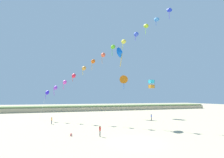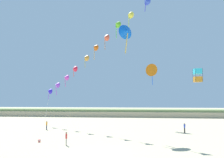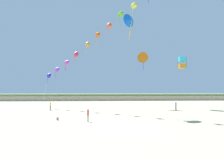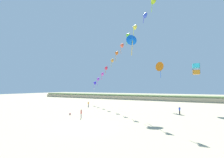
{
  "view_description": "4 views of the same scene",
  "coord_description": "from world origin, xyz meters",
  "px_view_note": "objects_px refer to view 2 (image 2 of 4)",
  "views": [
    {
      "loc": [
        -8.62,
        -17.84,
        5.49
      ],
      "look_at": [
        -0.75,
        8.27,
        8.93
      ],
      "focal_mm": 24.0,
      "sensor_mm": 36.0,
      "label": 1
    },
    {
      "loc": [
        4.51,
        -23.05,
        5.36
      ],
      "look_at": [
        0.73,
        9.91,
        8.11
      ],
      "focal_mm": 38.0,
      "sensor_mm": 36.0,
      "label": 2
    },
    {
      "loc": [
        -2.54,
        -20.47,
        4.01
      ],
      "look_at": [
        -0.59,
        10.0,
        5.47
      ],
      "focal_mm": 32.0,
      "sensor_mm": 36.0,
      "label": 3
    },
    {
      "loc": [
        12.59,
        -17.53,
        5.35
      ],
      "look_at": [
        -2.34,
        13.04,
        7.31
      ],
      "focal_mm": 24.0,
      "sensor_mm": 36.0,
      "label": 4
    }
  ],
  "objects_px": {
    "person_mid_center": "(66,138)",
    "large_kite_low_lead": "(152,70)",
    "large_kite_mid_trail": "(126,31)",
    "person_near_left": "(47,125)",
    "beach_ball": "(39,141)",
    "large_kite_high_solo": "(198,75)",
    "person_near_right": "(185,127)"
  },
  "relations": [
    {
      "from": "person_near_left",
      "to": "person_mid_center",
      "type": "height_order",
      "value": "person_mid_center"
    },
    {
      "from": "person_near_right",
      "to": "beach_ball",
      "type": "xyz_separation_m",
      "value": [
        -19.31,
        -9.89,
        -0.72
      ]
    },
    {
      "from": "large_kite_mid_trail",
      "to": "beach_ball",
      "type": "distance_m",
      "value": 19.96
    },
    {
      "from": "person_near_left",
      "to": "large_kite_low_lead",
      "type": "relative_size",
      "value": 0.37
    },
    {
      "from": "beach_ball",
      "to": "large_kite_low_lead",
      "type": "bearing_deg",
      "value": 48.48
    },
    {
      "from": "person_near_left",
      "to": "person_near_right",
      "type": "bearing_deg",
      "value": -3.83
    },
    {
      "from": "person_near_right",
      "to": "large_kite_mid_trail",
      "type": "relative_size",
      "value": 0.34
    },
    {
      "from": "large_kite_low_lead",
      "to": "large_kite_high_solo",
      "type": "height_order",
      "value": "large_kite_low_lead"
    },
    {
      "from": "person_mid_center",
      "to": "person_near_left",
      "type": "bearing_deg",
      "value": 120.25
    },
    {
      "from": "person_near_left",
      "to": "beach_ball",
      "type": "relative_size",
      "value": 4.11
    },
    {
      "from": "person_mid_center",
      "to": "beach_ball",
      "type": "height_order",
      "value": "person_mid_center"
    },
    {
      "from": "person_near_right",
      "to": "large_kite_high_solo",
      "type": "distance_m",
      "value": 10.52
    },
    {
      "from": "large_kite_low_lead",
      "to": "person_mid_center",
      "type": "bearing_deg",
      "value": -120.68
    },
    {
      "from": "person_near_right",
      "to": "large_kite_high_solo",
      "type": "xyz_separation_m",
      "value": [
        3.41,
        5.03,
        8.59
      ]
    },
    {
      "from": "person_near_left",
      "to": "beach_ball",
      "type": "distance_m",
      "value": 12.02
    },
    {
      "from": "large_kite_low_lead",
      "to": "person_near_left",
      "type": "bearing_deg",
      "value": -163.93
    },
    {
      "from": "person_mid_center",
      "to": "large_kite_high_solo",
      "type": "distance_m",
      "value": 26.47
    },
    {
      "from": "person_mid_center",
      "to": "large_kite_low_lead",
      "type": "distance_m",
      "value": 23.52
    },
    {
      "from": "person_near_left",
      "to": "person_mid_center",
      "type": "distance_m",
      "value": 15.1
    },
    {
      "from": "person_near_right",
      "to": "person_mid_center",
      "type": "xyz_separation_m",
      "value": [
        -15.37,
        -11.51,
        -0.02
      ]
    },
    {
      "from": "person_mid_center",
      "to": "large_kite_high_solo",
      "type": "relative_size",
      "value": 0.64
    },
    {
      "from": "beach_ball",
      "to": "person_mid_center",
      "type": "bearing_deg",
      "value": -22.32
    },
    {
      "from": "large_kite_low_lead",
      "to": "person_near_right",
      "type": "bearing_deg",
      "value": -56.93
    },
    {
      "from": "person_near_right",
      "to": "beach_ball",
      "type": "relative_size",
      "value": 4.29
    },
    {
      "from": "large_kite_low_lead",
      "to": "large_kite_high_solo",
      "type": "relative_size",
      "value": 1.67
    },
    {
      "from": "person_near_left",
      "to": "beach_ball",
      "type": "bearing_deg",
      "value": -72.2
    },
    {
      "from": "person_mid_center",
      "to": "large_kite_low_lead",
      "type": "xyz_separation_m",
      "value": [
        10.9,
        18.37,
        9.85
      ]
    },
    {
      "from": "large_kite_mid_trail",
      "to": "large_kite_high_solo",
      "type": "bearing_deg",
      "value": 32.65
    },
    {
      "from": "person_mid_center",
      "to": "beach_ball",
      "type": "bearing_deg",
      "value": 157.68
    },
    {
      "from": "person_near_left",
      "to": "person_near_right",
      "type": "height_order",
      "value": "person_near_right"
    },
    {
      "from": "large_kite_low_lead",
      "to": "large_kite_mid_trail",
      "type": "distance_m",
      "value": 11.72
    },
    {
      "from": "person_mid_center",
      "to": "large_kite_mid_trail",
      "type": "xyz_separation_m",
      "value": [
        6.53,
        8.68,
        14.77
      ]
    }
  ]
}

